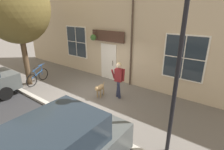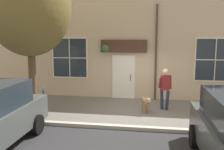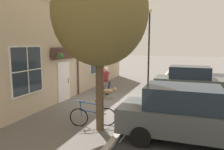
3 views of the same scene
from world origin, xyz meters
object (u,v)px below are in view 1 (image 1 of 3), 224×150
street_lamp (183,30)px  street_tree_by_curb (17,8)px  pedestrian_walking (119,77)px  leaning_bicycle (38,77)px  dog_on_leash (100,88)px

street_lamp → street_tree_by_curb: bearing=-91.8°
pedestrian_walking → street_tree_by_curb: size_ratio=0.29×
street_tree_by_curb → leaning_bicycle: bearing=148.2°
dog_on_leash → leaning_bicycle: (0.83, -3.94, -0.07)m
leaning_bicycle → street_tree_by_curb: bearing=-31.8°
leaning_bicycle → dog_on_leash: bearing=101.9°
pedestrian_walking → street_lamp: bearing=58.2°
dog_on_leash → street_lamp: 5.10m
street_tree_by_curb → street_lamp: size_ratio=1.10×
street_lamp → leaning_bicycle: bearing=-94.6°
street_lamp → dog_on_leash: bearing=-110.7°
leaning_bicycle → street_lamp: 8.40m
pedestrian_walking → street_lamp: street_lamp is taller
street_tree_by_curb → street_lamp: street_tree_by_curb is taller
street_tree_by_curb → pedestrian_walking: bearing=108.7°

